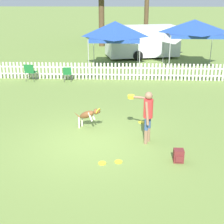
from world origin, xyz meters
TOP-DOWN VIEW (x-y plane):
  - ground_plane at (0.00, 0.00)m, footprint 240.00×240.00m
  - handler_person at (1.72, 0.18)m, footprint 0.80×0.94m
  - leaping_dog at (-0.17, 1.08)m, footprint 1.00×0.58m
  - frisbee_near_handler at (1.65, 1.74)m, footprint 0.21×0.21m
  - frisbee_near_dog at (0.48, -1.21)m, footprint 0.21×0.21m
  - frisbee_midfield at (0.92, -1.12)m, footprint 0.21×0.21m
  - backpack_on_grass at (2.54, -1.02)m, footprint 0.27×0.27m
  - picket_fence at (-0.00, 7.70)m, footprint 17.21×0.04m
  - folding_chair_blue_left at (-2.00, 7.18)m, footprint 0.48×0.50m
  - folding_chair_center at (-3.96, 7.18)m, footprint 0.59×0.61m
  - canopy_tent_main at (5.07, 10.81)m, footprint 3.16×3.16m
  - canopy_tent_secondary at (0.35, 10.60)m, footprint 2.97×2.97m
  - equipment_trailer at (2.15, 14.24)m, footprint 5.93×3.52m

SIDE VIEW (x-z plane):
  - ground_plane at x=0.00m, z-range 0.00..0.00m
  - frisbee_near_handler at x=1.65m, z-range 0.00..0.02m
  - frisbee_near_dog at x=0.48m, z-range 0.00..0.02m
  - frisbee_midfield at x=0.92m, z-range 0.00..0.02m
  - backpack_on_grass at x=2.54m, z-range 0.00..0.36m
  - picket_fence at x=0.00m, z-range 0.00..0.90m
  - folding_chair_blue_left at x=-2.00m, z-range 0.08..0.86m
  - leaping_dog at x=-0.17m, z-range 0.11..0.93m
  - folding_chair_center at x=-3.96m, z-range 0.09..1.01m
  - handler_person at x=1.72m, z-range 0.21..1.84m
  - equipment_trailer at x=2.15m, z-range 0.07..2.28m
  - canopy_tent_secondary at x=0.35m, z-range 0.85..3.67m
  - canopy_tent_main at x=5.07m, z-range 0.98..3.90m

